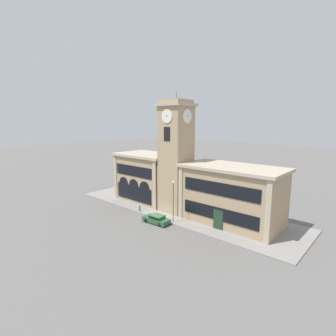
# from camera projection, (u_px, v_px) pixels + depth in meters

# --- Properties ---
(ground_plane) EXTENTS (300.00, 300.00, 0.00)m
(ground_plane) POSITION_uv_depth(u_px,v_px,m) (155.00, 219.00, 41.96)
(ground_plane) COLOR #605E5B
(sidewalk_kerb) EXTENTS (42.25, 12.16, 0.15)m
(sidewalk_kerb) POSITION_uv_depth(u_px,v_px,m) (179.00, 209.00, 46.42)
(sidewalk_kerb) COLOR gray
(sidewalk_kerb) RESTS_ON ground_plane
(clock_tower) EXTENTS (5.17, 5.17, 20.03)m
(clock_tower) POSITION_uv_depth(u_px,v_px,m) (176.00, 157.00, 44.02)
(clock_tower) COLOR tan
(clock_tower) RESTS_ON ground_plane
(town_hall_left_wing) EXTENTS (12.34, 8.03, 9.23)m
(town_hall_left_wing) POSITION_uv_depth(u_px,v_px,m) (148.00, 177.00, 51.37)
(town_hall_left_wing) COLOR tan
(town_hall_left_wing) RESTS_ON ground_plane
(town_hall_right_wing) EXTENTS (15.29, 8.03, 8.86)m
(town_hall_right_wing) POSITION_uv_depth(u_px,v_px,m) (232.00, 195.00, 39.50)
(town_hall_right_wing) COLOR tan
(town_hall_right_wing) RESTS_ON ground_plane
(parked_car_near) EXTENTS (4.44, 2.12, 1.30)m
(parked_car_near) POSITION_uv_depth(u_px,v_px,m) (157.00, 219.00, 40.02)
(parked_car_near) COLOR #285633
(parked_car_near) RESTS_ON ground_plane
(street_lamp) EXTENTS (0.36, 0.36, 6.41)m
(street_lamp) POSITION_uv_depth(u_px,v_px,m) (173.00, 196.00, 39.53)
(street_lamp) COLOR #4C4C51
(street_lamp) RESTS_ON sidewalk_kerb
(bollard) EXTENTS (0.18, 0.18, 1.06)m
(bollard) POSITION_uv_depth(u_px,v_px,m) (140.00, 208.00, 44.87)
(bollard) COLOR black
(bollard) RESTS_ON sidewalk_kerb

